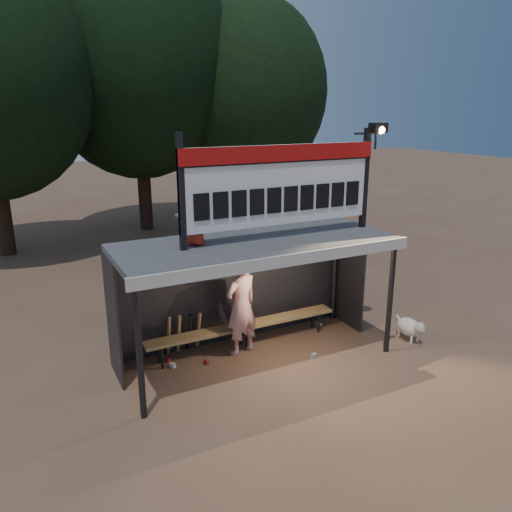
{
  "coord_description": "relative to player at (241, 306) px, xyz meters",
  "views": [
    {
      "loc": [
        -3.88,
        -7.62,
        4.57
      ],
      "look_at": [
        0.2,
        0.4,
        1.9
      ],
      "focal_mm": 35.0,
      "sensor_mm": 36.0,
      "label": 1
    }
  ],
  "objects": [
    {
      "name": "child_b",
      "position": [
        -0.92,
        -0.15,
        1.78
      ],
      "size": [
        0.51,
        0.48,
        0.87
      ],
      "primitive_type": "imported",
      "rotation": [
        0.0,
        0.0,
        2.48
      ],
      "color": "#A42619",
      "rests_on": "dugout_shelter"
    },
    {
      "name": "dugout_shelter",
      "position": [
        0.15,
        -0.09,
        0.87
      ],
      "size": [
        5.1,
        2.08,
        2.32
      ],
      "color": "#3F3F42",
      "rests_on": "ground"
    },
    {
      "name": "bench",
      "position": [
        0.15,
        0.22,
        -0.54
      ],
      "size": [
        4.0,
        0.35,
        0.48
      ],
      "color": "#997748",
      "rests_on": "ground"
    },
    {
      "name": "bats",
      "position": [
        -1.0,
        0.49,
        -0.55
      ],
      "size": [
        0.68,
        0.36,
        0.84
      ],
      "color": "#926944",
      "rests_on": "ground"
    },
    {
      "name": "child_a",
      "position": [
        -0.97,
        0.11,
        1.8
      ],
      "size": [
        0.46,
        0.37,
        0.91
      ],
      "primitive_type": "imported",
      "rotation": [
        0.0,
        0.0,
        3.21
      ],
      "color": "slate",
      "rests_on": "dugout_shelter"
    },
    {
      "name": "tree_right",
      "position": [
        5.15,
        10.17,
        4.21
      ],
      "size": [
        6.08,
        6.08,
        8.72
      ],
      "color": "black",
      "rests_on": "ground"
    },
    {
      "name": "scoreboard_assembly",
      "position": [
        0.7,
        -0.34,
        2.35
      ],
      "size": [
        4.1,
        0.27,
        1.99
      ],
      "color": "black",
      "rests_on": "dugout_shelter"
    },
    {
      "name": "tree_mid",
      "position": [
        1.15,
        11.17,
        5.19
      ],
      "size": [
        7.22,
        7.22,
        10.36
      ],
      "color": "black",
      "rests_on": "ground"
    },
    {
      "name": "dog",
      "position": [
        3.31,
        -1.06,
        -0.7
      ],
      "size": [
        0.36,
        0.81,
        0.49
      ],
      "color": "beige",
      "rests_on": "ground"
    },
    {
      "name": "litter",
      "position": [
        0.01,
        0.05,
        -0.94
      ],
      "size": [
        3.55,
        1.46,
        0.08
      ],
      "color": "#A61D1C",
      "rests_on": "ground"
    },
    {
      "name": "ground",
      "position": [
        0.15,
        -0.33,
        -0.98
      ],
      "size": [
        80.0,
        80.0,
        0.0
      ],
      "primitive_type": "plane",
      "color": "brown",
      "rests_on": "ground"
    },
    {
      "name": "player",
      "position": [
        0.0,
        0.0,
        0.0
      ],
      "size": [
        0.82,
        0.65,
        1.95
      ],
      "primitive_type": "imported",
      "rotation": [
        0.0,
        0.0,
        3.43
      ],
      "color": "silver",
      "rests_on": "ground"
    }
  ]
}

